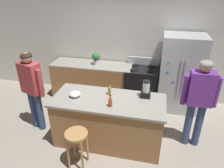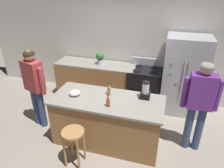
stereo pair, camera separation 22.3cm
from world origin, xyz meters
name	(u,v)px [view 2 (the right image)]	position (x,y,z in m)	size (l,w,h in m)	color
ground_plane	(108,140)	(0.00, 0.00, 0.00)	(14.00, 14.00, 0.00)	#9E9384
back_wall	(131,45)	(0.00, 1.95, 1.35)	(8.00, 0.10, 2.70)	silver
kitchen_island	(107,121)	(0.00, 0.00, 0.46)	(1.97, 0.85, 0.92)	#9E6B3D
back_counter_run	(96,80)	(-0.80, 1.55, 0.46)	(2.00, 0.64, 0.92)	#9E6B3D
refrigerator	(184,76)	(1.30, 1.50, 0.88)	(0.90, 0.73, 1.75)	#B7BABF
stove_range	(144,87)	(0.45, 1.52, 0.47)	(0.76, 0.65, 1.10)	black
person_by_island_left	(34,83)	(-1.51, 0.07, 0.99)	(0.59, 0.33, 1.63)	#384C7A
person_by_sink_right	(200,100)	(1.51, 0.27, 1.01)	(0.59, 0.23, 1.66)	#384C7A
bar_stool	(74,139)	(-0.34, -0.68, 0.52)	(0.36, 0.36, 0.67)	#B7844C
potted_plant	(100,57)	(-0.68, 1.55, 1.09)	(0.20, 0.20, 0.30)	silver
blender_appliance	(145,91)	(0.62, 0.24, 1.05)	(0.17, 0.17, 0.31)	black
bottle_cooking_sauce	(108,102)	(0.09, -0.21, 0.99)	(0.06, 0.06, 0.22)	#B24C26
bottle_vinegar	(109,90)	(-0.02, 0.17, 1.00)	(0.06, 0.06, 0.24)	olive
mixing_bowl	(75,93)	(-0.60, -0.03, 0.96)	(0.20, 0.20, 0.09)	white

